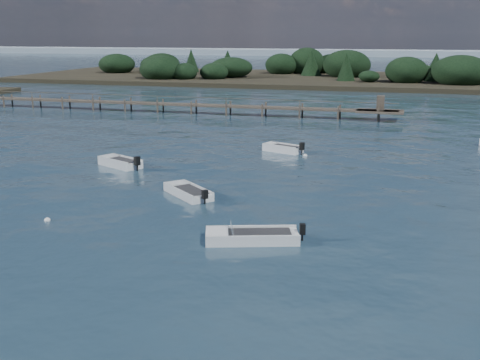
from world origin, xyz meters
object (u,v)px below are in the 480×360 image
(tender_far_grey, at_px, (120,164))
(dinghy_mid_grey, at_px, (188,193))
(tender_far_white, at_px, (283,150))
(dinghy_mid_white_a, at_px, (252,238))
(jetty, at_px, (160,104))

(tender_far_grey, height_order, dinghy_mid_grey, tender_far_grey)
(tender_far_white, bearing_deg, tender_far_grey, -139.88)
(dinghy_mid_grey, xyz_separation_m, dinghy_mid_white_a, (5.64, -6.60, -0.00))
(tender_far_grey, distance_m, dinghy_mid_white_a, 18.27)
(tender_far_grey, xyz_separation_m, dinghy_mid_white_a, (13.14, -12.69, -0.04))
(tender_far_grey, bearing_deg, tender_far_white, 40.12)
(tender_far_grey, distance_m, jetty, 30.02)
(tender_far_grey, height_order, jetty, jetty)
(dinghy_mid_grey, xyz_separation_m, tender_far_white, (2.56, 14.57, 0.03))
(tender_far_grey, relative_size, dinghy_mid_grey, 1.03)
(dinghy_mid_white_a, xyz_separation_m, tender_far_white, (-3.09, 21.17, 0.03))
(tender_far_white, height_order, jetty, jetty)
(dinghy_mid_grey, relative_size, tender_far_white, 1.05)
(dinghy_mid_grey, bearing_deg, tender_far_white, 80.05)
(dinghy_mid_white_a, height_order, jetty, jetty)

